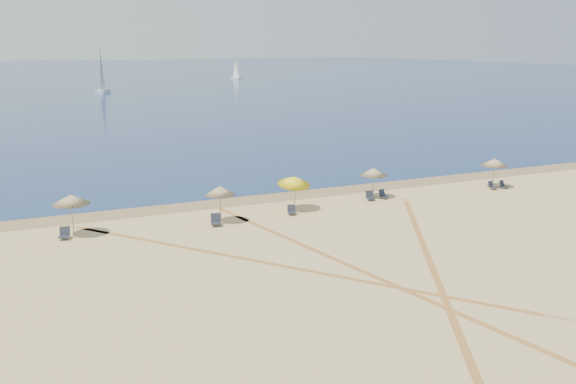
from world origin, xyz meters
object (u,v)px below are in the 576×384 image
(umbrella_2, at_px, (220,191))
(chair_3, at_px, (292,210))
(chair_7, at_px, (503,185))
(chair_2, at_px, (216,220))
(chair_5, at_px, (383,195))
(sailboat_0, at_px, (102,79))
(chair_6, at_px, (492,186))
(umbrella_5, at_px, (494,162))
(umbrella_1, at_px, (71,199))
(chair_1, at_px, (64,234))
(sailboat_1, at_px, (236,71))
(chair_4, at_px, (370,196))
(umbrella_3, at_px, (294,181))
(umbrella_4, at_px, (374,172))

(umbrella_2, bearing_deg, chair_3, -1.63)
(chair_7, bearing_deg, umbrella_2, 162.71)
(chair_2, bearing_deg, chair_3, 20.71)
(chair_5, distance_m, sailboat_0, 109.66)
(chair_5, bearing_deg, chair_6, -21.42)
(umbrella_5, xyz_separation_m, chair_2, (-22.89, -1.29, -1.66))
(umbrella_5, bearing_deg, umbrella_1, 179.73)
(umbrella_5, distance_m, chair_2, 22.99)
(chair_1, relative_size, chair_3, 1.07)
(chair_2, relative_size, chair_5, 1.13)
(sailboat_1, bearing_deg, chair_1, -120.52)
(chair_4, distance_m, chair_6, 10.39)
(umbrella_2, distance_m, chair_7, 22.96)
(umbrella_3, bearing_deg, chair_4, 3.29)
(umbrella_4, bearing_deg, chair_5, -47.85)
(chair_6, relative_size, sailboat_1, 0.10)
(umbrella_2, relative_size, chair_6, 3.21)
(sailboat_0, bearing_deg, sailboat_1, 64.35)
(umbrella_1, height_order, chair_4, umbrella_1)
(umbrella_3, xyz_separation_m, sailboat_1, (49.19, 152.24, 0.23))
(chair_2, distance_m, sailboat_1, 163.12)
(chair_5, relative_size, chair_7, 1.05)
(umbrella_1, bearing_deg, chair_5, 0.63)
(chair_3, relative_size, chair_5, 0.99)
(umbrella_4, xyz_separation_m, chair_6, (9.75, -1.46, -1.63))
(umbrella_2, bearing_deg, chair_5, 4.99)
(chair_5, distance_m, chair_6, 9.27)
(chair_2, xyz_separation_m, chair_4, (12.01, 1.65, -0.03))
(umbrella_5, xyz_separation_m, chair_3, (-17.59, -0.86, -1.71))
(chair_2, distance_m, sailboat_0, 111.55)
(chair_1, distance_m, chair_6, 31.12)
(umbrella_4, relative_size, sailboat_1, 0.30)
(umbrella_3, relative_size, umbrella_4, 1.14)
(umbrella_2, height_order, umbrella_3, umbrella_3)
(umbrella_1, bearing_deg, chair_4, 0.60)
(umbrella_4, height_order, chair_5, umbrella_4)
(sailboat_0, distance_m, sailboat_1, 62.95)
(umbrella_2, height_order, chair_1, umbrella_2)
(chair_5, bearing_deg, umbrella_4, 116.21)
(chair_1, relative_size, chair_7, 1.11)
(umbrella_1, bearing_deg, sailboat_1, 67.41)
(umbrella_4, bearing_deg, umbrella_1, -177.78)
(chair_6, height_order, chair_7, chair_6)
(umbrella_1, xyz_separation_m, chair_4, (20.22, 0.21, -1.87))
(umbrella_4, bearing_deg, umbrella_5, -5.32)
(umbrella_3, xyz_separation_m, chair_6, (16.48, -0.51, -1.77))
(umbrella_3, distance_m, sailboat_1, 159.99)
(umbrella_4, relative_size, chair_4, 3.10)
(umbrella_3, xyz_separation_m, chair_7, (17.51, -0.60, -1.78))
(chair_5, relative_size, sailboat_0, 0.07)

